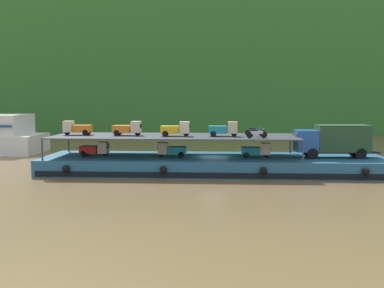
{
  "coord_description": "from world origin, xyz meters",
  "views": [
    {
      "loc": [
        0.51,
        -43.87,
        7.11
      ],
      "look_at": [
        -2.09,
        0.0,
        2.7
      ],
      "focal_mm": 42.97,
      "sensor_mm": 36.0,
      "label": 1
    }
  ],
  "objects_px": {
    "motorcycle_upper_port": "(257,133)",
    "mini_truck_upper_fore": "(176,129)",
    "mini_truck_upper_mid": "(128,128)",
    "cargo_barge": "(214,164)",
    "mini_truck_lower_stern": "(95,149)",
    "mini_truck_lower_mid": "(256,150)",
    "mini_truck_lower_aft": "(171,150)",
    "mini_truck_upper_stern": "(77,128)",
    "motorcycle_upper_centre": "(255,132)",
    "covered_lorry": "(334,140)",
    "mini_truck_upper_bow": "(224,129)"
  },
  "relations": [
    {
      "from": "cargo_barge",
      "to": "mini_truck_upper_fore",
      "type": "height_order",
      "value": "mini_truck_upper_fore"
    },
    {
      "from": "cargo_barge",
      "to": "mini_truck_upper_bow",
      "type": "height_order",
      "value": "mini_truck_upper_bow"
    },
    {
      "from": "mini_truck_lower_stern",
      "to": "mini_truck_lower_mid",
      "type": "bearing_deg",
      "value": -0.53
    },
    {
      "from": "mini_truck_lower_aft",
      "to": "mini_truck_upper_bow",
      "type": "relative_size",
      "value": 1.01
    },
    {
      "from": "mini_truck_upper_mid",
      "to": "mini_truck_upper_fore",
      "type": "distance_m",
      "value": 4.76
    },
    {
      "from": "mini_truck_lower_mid",
      "to": "motorcycle_upper_centre",
      "type": "height_order",
      "value": "motorcycle_upper_centre"
    },
    {
      "from": "cargo_barge",
      "to": "mini_truck_upper_mid",
      "type": "distance_m",
      "value": 9.01
    },
    {
      "from": "mini_truck_lower_mid",
      "to": "motorcycle_upper_port",
      "type": "relative_size",
      "value": 1.47
    },
    {
      "from": "mini_truck_upper_bow",
      "to": "motorcycle_upper_port",
      "type": "xyz_separation_m",
      "value": [
        2.96,
        -1.81,
        -0.26
      ]
    },
    {
      "from": "mini_truck_lower_mid",
      "to": "covered_lorry",
      "type": "bearing_deg",
      "value": 2.43
    },
    {
      "from": "mini_truck_upper_mid",
      "to": "motorcycle_upper_centre",
      "type": "height_order",
      "value": "mini_truck_upper_mid"
    },
    {
      "from": "mini_truck_lower_mid",
      "to": "mini_truck_upper_fore",
      "type": "relative_size",
      "value": 1.01
    },
    {
      "from": "cargo_barge",
      "to": "motorcycle_upper_centre",
      "type": "relative_size",
      "value": 17.14
    },
    {
      "from": "covered_lorry",
      "to": "mini_truck_lower_aft",
      "type": "distance_m",
      "value": 15.4
    },
    {
      "from": "covered_lorry",
      "to": "mini_truck_upper_bow",
      "type": "distance_m",
      "value": 10.43
    },
    {
      "from": "mini_truck_lower_mid",
      "to": "mini_truck_upper_stern",
      "type": "height_order",
      "value": "mini_truck_upper_stern"
    },
    {
      "from": "mini_truck_lower_mid",
      "to": "mini_truck_upper_mid",
      "type": "relative_size",
      "value": 1.0
    },
    {
      "from": "cargo_barge",
      "to": "covered_lorry",
      "type": "xyz_separation_m",
      "value": [
        11.32,
        -0.1,
        2.45
      ]
    },
    {
      "from": "mini_truck_lower_stern",
      "to": "motorcycle_upper_centre",
      "type": "bearing_deg",
      "value": 1.07
    },
    {
      "from": "mini_truck_upper_fore",
      "to": "covered_lorry",
      "type": "bearing_deg",
      "value": 1.7
    },
    {
      "from": "mini_truck_upper_mid",
      "to": "mini_truck_upper_bow",
      "type": "height_order",
      "value": "same"
    },
    {
      "from": "mini_truck_upper_mid",
      "to": "cargo_barge",
      "type": "bearing_deg",
      "value": 0.04
    },
    {
      "from": "mini_truck_lower_aft",
      "to": "mini_truck_lower_stern",
      "type": "bearing_deg",
      "value": 178.54
    },
    {
      "from": "cargo_barge",
      "to": "mini_truck_upper_fore",
      "type": "xyz_separation_m",
      "value": [
        -3.6,
        -0.54,
        3.44
      ]
    },
    {
      "from": "cargo_barge",
      "to": "mini_truck_upper_bow",
      "type": "distance_m",
      "value": 3.59
    },
    {
      "from": "motorcycle_upper_port",
      "to": "mini_truck_upper_fore",
      "type": "bearing_deg",
      "value": 167.49
    },
    {
      "from": "cargo_barge",
      "to": "mini_truck_upper_mid",
      "type": "bearing_deg",
      "value": -179.96
    },
    {
      "from": "mini_truck_lower_aft",
      "to": "mini_truck_upper_fore",
      "type": "relative_size",
      "value": 1.01
    },
    {
      "from": "mini_truck_lower_mid",
      "to": "mini_truck_upper_fore",
      "type": "bearing_deg",
      "value": -178.99
    },
    {
      "from": "cargo_barge",
      "to": "mini_truck_lower_mid",
      "type": "bearing_deg",
      "value": -5.77
    },
    {
      "from": "cargo_barge",
      "to": "covered_lorry",
      "type": "height_order",
      "value": "covered_lorry"
    },
    {
      "from": "mini_truck_upper_bow",
      "to": "mini_truck_upper_mid",
      "type": "bearing_deg",
      "value": 177.6
    },
    {
      "from": "cargo_barge",
      "to": "mini_truck_upper_stern",
      "type": "distance_m",
      "value": 13.83
    },
    {
      "from": "covered_lorry",
      "to": "motorcycle_upper_centre",
      "type": "relative_size",
      "value": 4.17
    },
    {
      "from": "mini_truck_upper_mid",
      "to": "motorcycle_upper_centre",
      "type": "xyz_separation_m",
      "value": [
        12.22,
        0.03,
        -0.26
      ]
    },
    {
      "from": "mini_truck_lower_mid",
      "to": "mini_truck_upper_bow",
      "type": "height_order",
      "value": "mini_truck_upper_bow"
    },
    {
      "from": "mini_truck_lower_stern",
      "to": "mini_truck_lower_mid",
      "type": "relative_size",
      "value": 1.0
    },
    {
      "from": "mini_truck_lower_aft",
      "to": "mini_truck_upper_stern",
      "type": "bearing_deg",
      "value": 175.64
    },
    {
      "from": "mini_truck_upper_stern",
      "to": "mini_truck_upper_fore",
      "type": "relative_size",
      "value": 0.99
    },
    {
      "from": "mini_truck_lower_aft",
      "to": "mini_truck_upper_stern",
      "type": "relative_size",
      "value": 1.01
    },
    {
      "from": "cargo_barge",
      "to": "mini_truck_upper_stern",
      "type": "bearing_deg",
      "value": 178.9
    },
    {
      "from": "mini_truck_upper_stern",
      "to": "motorcycle_upper_centre",
      "type": "distance_m",
      "value": 17.29
    },
    {
      "from": "mini_truck_lower_aft",
      "to": "mini_truck_upper_stern",
      "type": "height_order",
      "value": "mini_truck_upper_stern"
    },
    {
      "from": "mini_truck_lower_aft",
      "to": "mini_truck_lower_mid",
      "type": "xyz_separation_m",
      "value": [
        8.09,
        0.05,
        0.0
      ]
    },
    {
      "from": "covered_lorry",
      "to": "mini_truck_upper_fore",
      "type": "xyz_separation_m",
      "value": [
        -14.92,
        -0.44,
        1.0
      ]
    },
    {
      "from": "mini_truck_lower_stern",
      "to": "mini_truck_upper_mid",
      "type": "height_order",
      "value": "mini_truck_upper_mid"
    },
    {
      "from": "mini_truck_upper_fore",
      "to": "motorcycle_upper_port",
      "type": "distance_m",
      "value": 7.69
    },
    {
      "from": "cargo_barge",
      "to": "mini_truck_lower_aft",
      "type": "distance_m",
      "value": 4.32
    },
    {
      "from": "mini_truck_upper_fore",
      "to": "mini_truck_upper_bow",
      "type": "height_order",
      "value": "same"
    },
    {
      "from": "mini_truck_lower_aft",
      "to": "mini_truck_upper_mid",
      "type": "relative_size",
      "value": 1.0
    }
  ]
}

